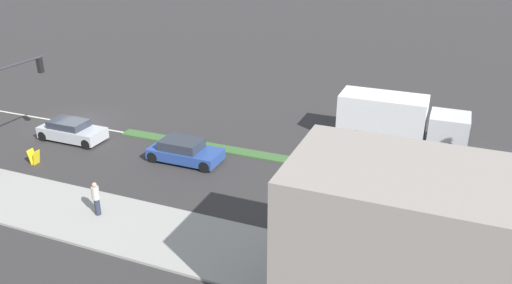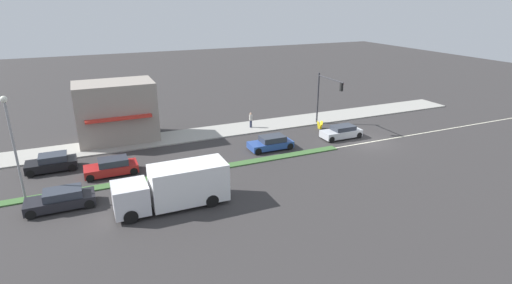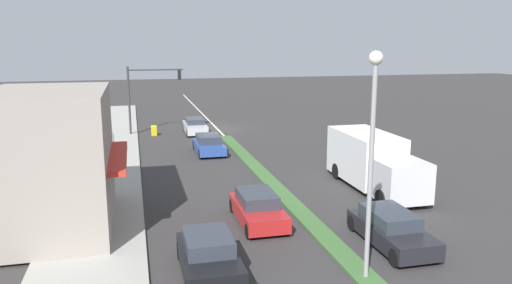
# 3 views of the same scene
# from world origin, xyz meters

# --- Properties ---
(ground_plane) EXTENTS (160.00, 160.00, 0.00)m
(ground_plane) POSITION_xyz_m (0.00, 18.00, 0.00)
(ground_plane) COLOR #333030
(sidewalk_right) EXTENTS (4.00, 73.00, 0.12)m
(sidewalk_right) POSITION_xyz_m (9.00, 18.50, 0.06)
(sidewalk_right) COLOR #9E9B93
(sidewalk_right) RESTS_ON ground
(median_strip) EXTENTS (0.90, 46.00, 0.10)m
(median_strip) POSITION_xyz_m (0.00, 27.00, 0.05)
(median_strip) COLOR #3D6633
(median_strip) RESTS_ON ground
(lane_marking_center) EXTENTS (0.16, 60.00, 0.01)m
(lane_marking_center) POSITION_xyz_m (0.00, 0.00, 0.00)
(lane_marking_center) COLOR beige
(lane_marking_center) RESTS_ON ground
(building_corner_store) EXTENTS (5.34, 7.35, 5.70)m
(building_corner_store) POSITION_xyz_m (10.61, 22.30, 2.97)
(building_corner_store) COLOR gray
(building_corner_store) RESTS_ON sidewalk_right
(traffic_signal_main) EXTENTS (4.59, 0.34, 5.60)m
(traffic_signal_main) POSITION_xyz_m (6.12, 1.27, 3.90)
(traffic_signal_main) COLOR #333338
(traffic_signal_main) RESTS_ON sidewalk_right
(street_lamp) EXTENTS (0.44, 0.44, 7.37)m
(street_lamp) POSITION_xyz_m (0.00, 29.69, 4.78)
(street_lamp) COLOR gray
(street_lamp) RESTS_ON median_strip
(pedestrian) EXTENTS (0.34, 0.34, 1.64)m
(pedestrian) POSITION_xyz_m (8.79, 8.83, 0.98)
(pedestrian) COLOR #282D42
(pedestrian) RESTS_ON sidewalk_right
(warning_aframe_sign) EXTENTS (0.45, 0.53, 0.84)m
(warning_aframe_sign) POSITION_xyz_m (5.66, 2.06, 0.43)
(warning_aframe_sign) COLOR yellow
(warning_aframe_sign) RESTS_ON ground
(delivery_truck) EXTENTS (2.44, 7.50, 2.87)m
(delivery_truck) POSITION_xyz_m (-5.00, 20.16, 1.47)
(delivery_truck) COLOR silver
(delivery_truck) RESTS_ON ground
(suv_black) EXTENTS (1.86, 3.84, 1.38)m
(suv_black) POSITION_xyz_m (5.00, 28.12, 0.66)
(suv_black) COLOR black
(suv_black) RESTS_ON ground
(hatchback_red) EXTENTS (1.79, 4.07, 1.33)m
(hatchback_red) POSITION_xyz_m (2.20, 23.72, 0.63)
(hatchback_red) COLOR #AD1E1E
(hatchback_red) RESTS_ON ground
(sedan_silver) EXTENTS (1.74, 4.09, 1.28)m
(sedan_silver) POSITION_xyz_m (2.20, 1.70, 0.62)
(sedan_silver) COLOR #B7BABF
(sedan_silver) RESTS_ON ground
(sedan_dark) EXTENTS (1.80, 4.34, 1.34)m
(sedan_dark) POSITION_xyz_m (-2.20, 27.31, 0.64)
(sedan_dark) COLOR black
(sedan_dark) RESTS_ON ground
(coupe_blue) EXTENTS (1.84, 4.09, 1.27)m
(coupe_blue) POSITION_xyz_m (2.20, 9.59, 0.61)
(coupe_blue) COLOR #284793
(coupe_blue) RESTS_ON ground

